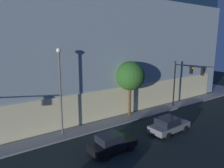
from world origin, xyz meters
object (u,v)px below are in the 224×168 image
(traffic_light_far_corner, at_px, (185,76))
(street_lamp_sidewalk, at_px, (60,82))
(sidewalk_tree, at_px, (130,76))
(car_black, at_px, (112,143))
(modern_building, at_px, (86,45))
(car_grey, at_px, (169,125))

(traffic_light_far_corner, xyz_separation_m, street_lamp_sidewalk, (-16.35, 1.95, 0.77))
(sidewalk_tree, xyz_separation_m, car_black, (-6.76, -5.76, -4.26))
(street_lamp_sidewalk, relative_size, sidewalk_tree, 1.26)
(street_lamp_sidewalk, height_order, car_black, street_lamp_sidewalk)
(modern_building, xyz_separation_m, car_black, (-8.11, -19.02, -7.56))
(traffic_light_far_corner, height_order, sidewalk_tree, sidewalk_tree)
(street_lamp_sidewalk, bearing_deg, sidewalk_tree, 2.48)
(car_black, bearing_deg, street_lamp_sidewalk, 111.96)
(traffic_light_far_corner, distance_m, car_grey, 8.95)
(traffic_light_far_corner, height_order, street_lamp_sidewalk, street_lamp_sidewalk)
(sidewalk_tree, relative_size, car_black, 1.58)
(traffic_light_far_corner, relative_size, car_black, 1.51)
(sidewalk_tree, height_order, car_grey, sidewalk_tree)
(modern_building, distance_m, car_grey, 20.69)
(street_lamp_sidewalk, bearing_deg, car_grey, -31.49)
(sidewalk_tree, bearing_deg, traffic_light_far_corner, -17.49)
(modern_building, xyz_separation_m, sidewalk_tree, (-1.35, -13.26, -3.30))
(car_black, xyz_separation_m, car_grey, (6.95, -0.21, 0.00))
(sidewalk_tree, height_order, car_black, sidewalk_tree)
(modern_building, relative_size, car_grey, 8.14)
(sidewalk_tree, distance_m, car_grey, 7.33)
(street_lamp_sidewalk, distance_m, car_black, 7.39)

